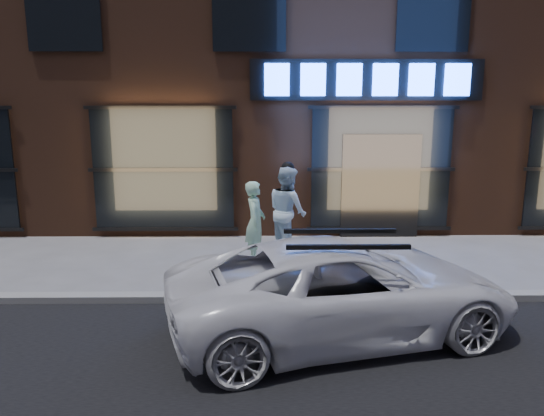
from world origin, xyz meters
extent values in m
plane|color=slate|center=(0.00, 0.00, 0.00)|extent=(90.00, 90.00, 0.00)
cube|color=gray|center=(0.00, 0.00, 0.06)|extent=(60.00, 0.25, 0.12)
cube|color=#54301E|center=(0.00, 8.00, 5.00)|extent=(30.00, 8.00, 10.00)
cube|color=black|center=(-0.40, 3.95, 3.60)|extent=(5.20, 0.06, 0.90)
cube|color=black|center=(0.00, 3.92, 1.20)|extent=(1.80, 0.10, 2.40)
cube|color=#FFBF72|center=(-5.00, 3.98, 1.60)|extent=(3.00, 0.04, 2.60)
cube|color=black|center=(-5.00, 3.94, 1.60)|extent=(3.20, 0.06, 2.80)
cube|color=#FFBF72|center=(0.00, 3.98, 1.60)|extent=(3.00, 0.04, 2.60)
cube|color=black|center=(0.00, 3.94, 1.60)|extent=(3.20, 0.06, 2.80)
cube|color=black|center=(-7.00, 3.94, 5.00)|extent=(1.60, 0.06, 1.60)
cube|color=black|center=(-3.00, 3.94, 5.00)|extent=(1.60, 0.06, 1.60)
cube|color=black|center=(1.00, 3.94, 5.00)|extent=(1.60, 0.06, 1.60)
cube|color=#2659FF|center=(-2.40, 3.88, 3.60)|extent=(0.55, 0.12, 0.70)
cube|color=#2659FF|center=(-1.60, 3.88, 3.60)|extent=(0.55, 0.12, 0.70)
cube|color=#2659FF|center=(-0.80, 3.88, 3.60)|extent=(0.55, 0.12, 0.70)
cube|color=#2659FF|center=(0.00, 3.88, 3.60)|extent=(0.55, 0.12, 0.70)
cube|color=#2659FF|center=(0.80, 3.88, 3.60)|extent=(0.55, 0.12, 0.70)
cube|color=#2659FF|center=(1.60, 3.88, 3.60)|extent=(0.55, 0.12, 0.70)
imported|color=#B8F2C0|center=(-2.86, 2.04, 0.82)|extent=(0.45, 0.63, 1.64)
imported|color=white|center=(-2.20, 2.54, 0.93)|extent=(1.04, 1.13, 1.87)
imported|color=white|center=(-1.60, -1.22, 0.67)|extent=(5.23, 3.36, 1.34)
camera|label=1|loc=(-2.66, -8.13, 3.32)|focal=35.00mm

